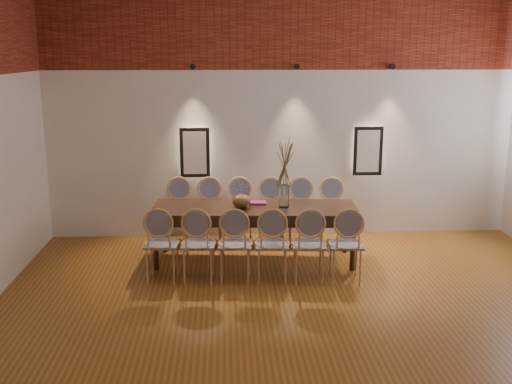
{
  "coord_description": "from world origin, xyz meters",
  "views": [
    {
      "loc": [
        -0.86,
        -5.38,
        2.78
      ],
      "look_at": [
        -0.47,
        1.9,
        1.05
      ],
      "focal_mm": 42.0,
      "sensor_mm": 36.0,
      "label": 1
    }
  ],
  "objects_px": {
    "chair_near_d": "(272,244)",
    "chair_near_b": "(199,244)",
    "chair_near_a": "(162,244)",
    "chair_far_c": "(240,213)",
    "dining_table": "(254,234)",
    "vase": "(284,196)",
    "chair_far_e": "(301,213)",
    "bowl": "(241,201)",
    "chair_far_f": "(332,213)",
    "book": "(256,203)",
    "chair_far_b": "(209,213)",
    "chair_far_d": "(271,213)",
    "chair_near_c": "(235,244)",
    "chair_near_f": "(346,244)",
    "chair_near_e": "(309,244)",
    "chair_far_a": "(178,213)"
  },
  "relations": [
    {
      "from": "chair_near_d",
      "to": "chair_near_b",
      "type": "bearing_deg",
      "value": -180.0
    },
    {
      "from": "chair_far_e",
      "to": "chair_far_b",
      "type": "bearing_deg",
      "value": -0.0
    },
    {
      "from": "chair_near_a",
      "to": "chair_far_f",
      "type": "bearing_deg",
      "value": 32.38
    },
    {
      "from": "chair_near_f",
      "to": "chair_far_f",
      "type": "distance_m",
      "value": 1.43
    },
    {
      "from": "chair_near_b",
      "to": "chair_near_e",
      "type": "xyz_separation_m",
      "value": [
        1.35,
        -0.09,
        0.0
      ]
    },
    {
      "from": "chair_near_f",
      "to": "chair_near_c",
      "type": "bearing_deg",
      "value": -180.0
    },
    {
      "from": "chair_far_a",
      "to": "chair_far_f",
      "type": "xyz_separation_m",
      "value": [
        2.25,
        -0.14,
        0.0
      ]
    },
    {
      "from": "chair_near_a",
      "to": "chair_far_e",
      "type": "relative_size",
      "value": 1.0
    },
    {
      "from": "chair_near_f",
      "to": "book",
      "type": "height_order",
      "value": "chair_near_f"
    },
    {
      "from": "chair_near_c",
      "to": "chair_near_e",
      "type": "bearing_deg",
      "value": 0.0
    },
    {
      "from": "dining_table",
      "to": "chair_far_b",
      "type": "relative_size",
      "value": 2.88
    },
    {
      "from": "chair_near_a",
      "to": "chair_near_d",
      "type": "distance_m",
      "value": 1.35
    },
    {
      "from": "chair_near_f",
      "to": "chair_far_c",
      "type": "bearing_deg",
      "value": 133.42
    },
    {
      "from": "chair_far_a",
      "to": "vase",
      "type": "bearing_deg",
      "value": 154.85
    },
    {
      "from": "vase",
      "to": "bowl",
      "type": "height_order",
      "value": "vase"
    },
    {
      "from": "chair_far_d",
      "to": "bowl",
      "type": "bearing_deg",
      "value": 62.68
    },
    {
      "from": "chair_far_b",
      "to": "chair_far_e",
      "type": "distance_m",
      "value": 1.35
    },
    {
      "from": "chair_near_f",
      "to": "chair_near_e",
      "type": "bearing_deg",
      "value": -180.0
    },
    {
      "from": "chair_far_b",
      "to": "chair_far_e",
      "type": "relative_size",
      "value": 1.0
    },
    {
      "from": "dining_table",
      "to": "chair_far_e",
      "type": "distance_m",
      "value": 0.99
    },
    {
      "from": "chair_far_e",
      "to": "chair_far_f",
      "type": "distance_m",
      "value": 0.45
    },
    {
      "from": "book",
      "to": "bowl",
      "type": "bearing_deg",
      "value": -135.32
    },
    {
      "from": "dining_table",
      "to": "chair_far_d",
      "type": "distance_m",
      "value": 0.76
    },
    {
      "from": "chair_near_c",
      "to": "chair_far_f",
      "type": "bearing_deg",
      "value": 46.58
    },
    {
      "from": "bowl",
      "to": "vase",
      "type": "bearing_deg",
      "value": 1.4
    },
    {
      "from": "chair_far_b",
      "to": "chair_far_f",
      "type": "height_order",
      "value": "same"
    },
    {
      "from": "chair_far_c",
      "to": "chair_far_d",
      "type": "distance_m",
      "value": 0.45
    },
    {
      "from": "chair_far_f",
      "to": "chair_far_b",
      "type": "bearing_deg",
      "value": -0.0
    },
    {
      "from": "chair_near_c",
      "to": "chair_far_b",
      "type": "bearing_deg",
      "value": 107.51
    },
    {
      "from": "chair_near_c",
      "to": "chair_far_c",
      "type": "relative_size",
      "value": 1.0
    },
    {
      "from": "chair_far_f",
      "to": "book",
      "type": "height_order",
      "value": "chair_far_f"
    },
    {
      "from": "chair_far_c",
      "to": "chair_far_f",
      "type": "distance_m",
      "value": 1.35
    },
    {
      "from": "bowl",
      "to": "chair_far_a",
      "type": "bearing_deg",
      "value": 137.72
    },
    {
      "from": "chair_near_d",
      "to": "chair_far_e",
      "type": "bearing_deg",
      "value": 72.49
    },
    {
      "from": "chair_near_e",
      "to": "chair_far_b",
      "type": "xyz_separation_m",
      "value": [
        -1.26,
        1.51,
        0.0
      ]
    },
    {
      "from": "chair_far_e",
      "to": "book",
      "type": "xyz_separation_m",
      "value": [
        -0.68,
        -0.5,
        0.3
      ]
    },
    {
      "from": "chair_near_c",
      "to": "chair_far_c",
      "type": "bearing_deg",
      "value": 90.0
    },
    {
      "from": "chair_near_e",
      "to": "bowl",
      "type": "bearing_deg",
      "value": 141.84
    },
    {
      "from": "chair_near_b",
      "to": "chair_far_c",
      "type": "relative_size",
      "value": 1.0
    },
    {
      "from": "dining_table",
      "to": "chair_near_c",
      "type": "bearing_deg",
      "value": -107.51
    },
    {
      "from": "chair_far_e",
      "to": "bowl",
      "type": "bearing_deg",
      "value": 42.12
    },
    {
      "from": "dining_table",
      "to": "vase",
      "type": "xyz_separation_m",
      "value": [
        0.39,
        -0.03,
        0.53
      ]
    },
    {
      "from": "chair_near_a",
      "to": "book",
      "type": "height_order",
      "value": "chair_near_a"
    },
    {
      "from": "chair_near_a",
      "to": "chair_far_c",
      "type": "distance_m",
      "value": 1.69
    },
    {
      "from": "chair_near_e",
      "to": "chair_near_a",
      "type": "bearing_deg",
      "value": -180.0
    },
    {
      "from": "chair_near_f",
      "to": "chair_far_f",
      "type": "relative_size",
      "value": 1.0
    },
    {
      "from": "dining_table",
      "to": "chair_near_f",
      "type": "bearing_deg",
      "value": -32.38
    },
    {
      "from": "chair_near_d",
      "to": "chair_far_a",
      "type": "relative_size",
      "value": 1.0
    },
    {
      "from": "dining_table",
      "to": "chair_far_b",
      "type": "distance_m",
      "value": 0.99
    },
    {
      "from": "chair_far_b",
      "to": "chair_far_f",
      "type": "relative_size",
      "value": 1.0
    }
  ]
}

